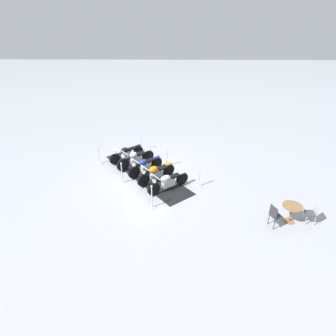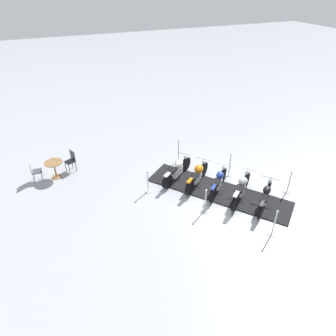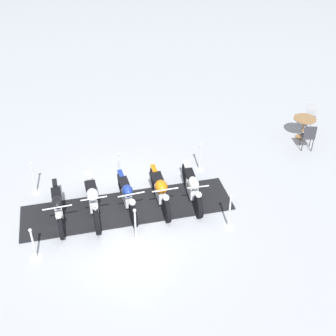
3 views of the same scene
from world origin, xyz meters
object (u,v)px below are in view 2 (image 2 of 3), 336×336
at_px(stanchion_right_front, 288,186).
at_px(cafe_table, 54,166).
at_px(stanchion_right_mid, 229,168).
at_px(cafe_chair_across_table, 34,170).
at_px(motorcycle_chrome, 241,188).
at_px(stanchion_left_mid, 205,204).
at_px(motorcycle_black, 265,196).
at_px(motorcycle_navy, 219,182).
at_px(stanchion_right_rear, 178,153).
at_px(motorcycle_cream, 177,170).
at_px(stanchion_left_front, 274,226).
at_px(stanchion_left_rear, 148,184).
at_px(cafe_chair_near_table, 71,160).
at_px(motorcycle_copper, 198,175).

bearing_deg(stanchion_right_front, cafe_table, -118.69).
xyz_separation_m(stanchion_right_mid, cafe_chair_across_table, (-2.91, -8.10, 0.17)).
relative_size(motorcycle_chrome, stanchion_left_mid, 1.80).
xyz_separation_m(motorcycle_black, stanchion_right_front, (-0.35, 1.47, -0.16)).
relative_size(motorcycle_navy, stanchion_right_rear, 1.47).
xyz_separation_m(motorcycle_chrome, stanchion_right_rear, (-3.62, -1.15, -0.10)).
relative_size(motorcycle_cream, cafe_table, 2.45).
bearing_deg(cafe_chair_across_table, stanchion_left_front, -37.57).
relative_size(stanchion_left_rear, cafe_chair_across_table, 1.06).
height_order(motorcycle_navy, cafe_chair_near_table, motorcycle_navy).
xyz_separation_m(stanchion_left_rear, stanchion_left_mid, (2.01, 1.61, -0.02)).
distance_m(motorcycle_black, motorcycle_chrome, 0.97).
bearing_deg(stanchion_left_rear, stanchion_right_rear, 128.76).
xyz_separation_m(motorcycle_black, motorcycle_navy, (-1.50, -1.21, 0.02)).
xyz_separation_m(motorcycle_navy, stanchion_left_mid, (0.90, -1.11, -0.15)).
xyz_separation_m(stanchion_right_front, cafe_chair_across_table, (-4.92, -9.72, 0.23)).
height_order(motorcycle_chrome, stanchion_left_mid, motorcycle_chrome).
height_order(motorcycle_copper, stanchion_left_front, stanchion_left_front).
bearing_deg(motorcycle_cream, motorcycle_black, -86.93).
height_order(stanchion_right_rear, cafe_chair_near_table, stanchion_right_rear).
height_order(stanchion_right_mid, cafe_chair_near_table, stanchion_right_mid).
height_order(stanchion_right_rear, stanchion_left_mid, stanchion_right_rear).
xyz_separation_m(stanchion_left_mid, cafe_table, (-4.61, -5.10, 0.24)).
bearing_deg(motorcycle_black, stanchion_left_mid, 124.35).
bearing_deg(motorcycle_copper, motorcycle_black, -90.96).
height_order(motorcycle_copper, motorcycle_cream, motorcycle_copper).
bearing_deg(motorcycle_black, cafe_chair_near_table, 99.30).
relative_size(stanchion_right_rear, stanchion_right_front, 1.11).
xyz_separation_m(stanchion_left_mid, cafe_chair_across_table, (-4.67, -5.92, 0.20)).
bearing_deg(stanchion_right_mid, stanchion_right_front, 38.76).
height_order(motorcycle_chrome, stanchion_right_mid, stanchion_right_mid).
bearing_deg(stanchion_left_rear, motorcycle_copper, 80.54).
distance_m(stanchion_right_mid, cafe_chair_across_table, 8.61).
height_order(stanchion_left_rear, stanchion_right_front, stanchion_left_rear).
relative_size(motorcycle_navy, stanchion_left_rear, 1.63).
distance_m(stanchion_left_front, stanchion_left_mid, 2.58).
height_order(stanchion_left_mid, stanchion_right_front, stanchion_left_mid).
bearing_deg(stanchion_right_front, motorcycle_chrome, -100.83).
distance_m(cafe_chair_near_table, cafe_chair_across_table, 1.61).
relative_size(motorcycle_navy, motorcycle_copper, 0.93).
bearing_deg(stanchion_right_mid, stanchion_left_mid, -51.24).
xyz_separation_m(stanchion_right_rear, cafe_table, (-0.85, -5.66, 0.17)).
bearing_deg(stanchion_left_rear, motorcycle_navy, 67.77).
bearing_deg(motorcycle_copper, stanchion_right_front, -69.86).
relative_size(motorcycle_copper, cafe_table, 2.28).
bearing_deg(motorcycle_copper, cafe_chair_across_table, 115.32).
height_order(motorcycle_black, stanchion_right_mid, stanchion_right_mid).
bearing_deg(motorcycle_copper, cafe_table, 112.63).
height_order(motorcycle_cream, stanchion_right_mid, stanchion_right_mid).
bearing_deg(stanchion_right_rear, stanchion_right_front, 38.76).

